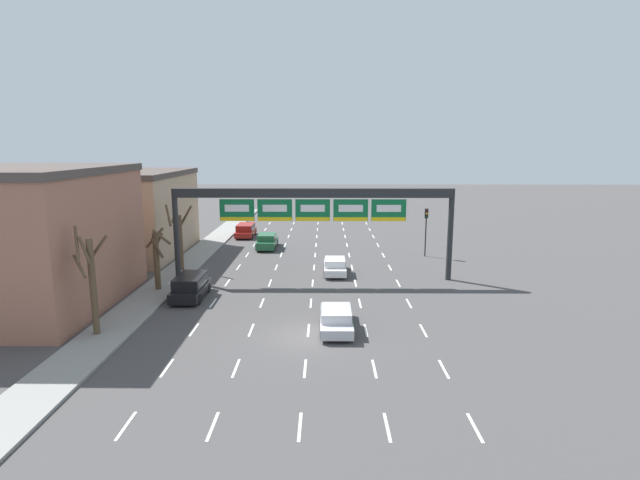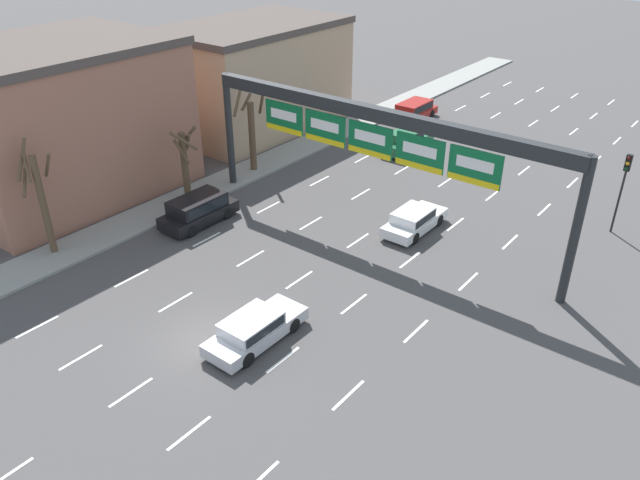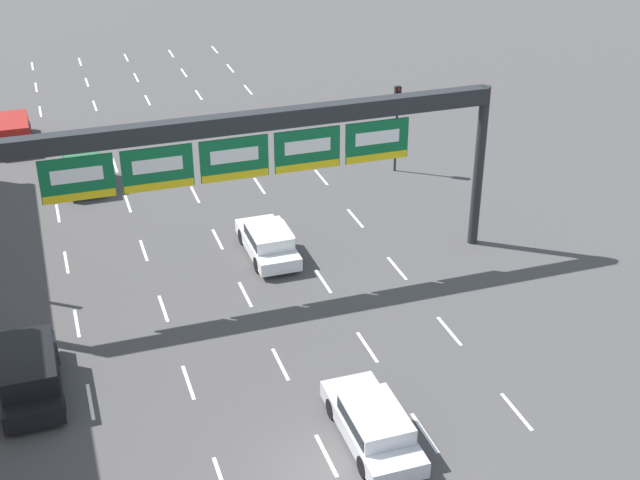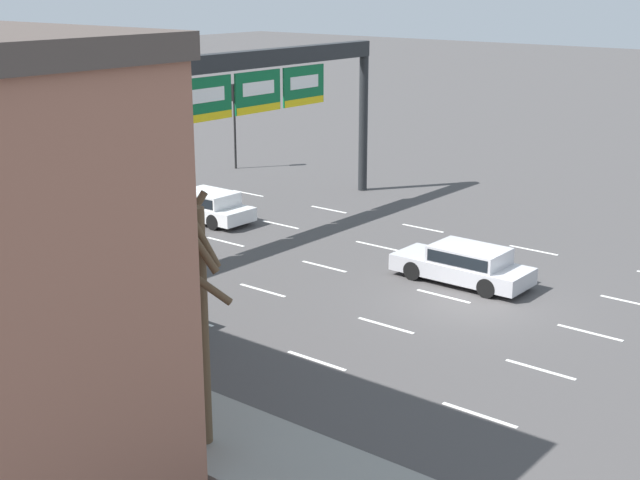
# 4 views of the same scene
# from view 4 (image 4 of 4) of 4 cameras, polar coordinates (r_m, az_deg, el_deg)

# --- Properties ---
(ground_plane) EXTENTS (220.00, 220.00, 0.00)m
(ground_plane) POSITION_cam_4_polar(r_m,az_deg,el_deg) (29.03, 9.59, -4.00)
(ground_plane) COLOR #474444
(sidewalk_left) EXTENTS (2.80, 110.00, 0.15)m
(sidewalk_left) POSITION_cam_4_polar(r_m,az_deg,el_deg) (20.70, -6.43, -12.37)
(sidewalk_left) COLOR gray
(sidewalk_left) RESTS_ON ground_plane
(lane_dashes) EXTENTS (13.32, 67.00, 0.01)m
(lane_dashes) POSITION_cam_4_polar(r_m,az_deg,el_deg) (37.12, -8.82, 0.57)
(lane_dashes) COLOR white
(lane_dashes) RESTS_ON ground_plane
(sign_gantry) EXTENTS (21.83, 0.70, 7.20)m
(sign_gantry) POSITION_cam_4_polar(r_m,az_deg,el_deg) (34.94, -7.65, 9.71)
(sign_gantry) COLOR #232628
(sign_gantry) RESTS_ON ground_plane
(car_white) EXTENTS (1.82, 4.47, 1.32)m
(car_white) POSITION_cam_4_polar(r_m,az_deg,el_deg) (38.36, -7.29, 2.24)
(car_white) COLOR silver
(car_white) RESTS_ON ground_plane
(car_silver) EXTENTS (1.85, 4.77, 1.31)m
(car_silver) POSITION_cam_4_polar(r_m,az_deg,el_deg) (30.66, 9.25, -1.47)
(car_silver) COLOR #B7B7BC
(car_silver) RESTS_ON ground_plane
(suv_black) EXTENTS (1.97, 4.59, 1.64)m
(suv_black) POSITION_cam_4_polar(r_m,az_deg,el_deg) (27.03, -12.74, -3.67)
(suv_black) COLOR black
(suv_black) RESTS_ON ground_plane
(traffic_light_near_gantry) EXTENTS (0.30, 0.35, 4.59)m
(traffic_light_near_gantry) POSITION_cam_4_polar(r_m,az_deg,el_deg) (48.64, -5.49, 8.37)
(traffic_light_near_gantry) COLOR black
(traffic_light_near_gantry) RESTS_ON ground_plane
(tree_bare_second) EXTENTS (1.77, 1.79, 6.05)m
(tree_bare_second) POSITION_cam_4_polar(r_m,az_deg,el_deg) (19.05, -7.79, -4.50)
(tree_bare_second) COLOR brown
(tree_bare_second) RESTS_ON sidewalk_left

